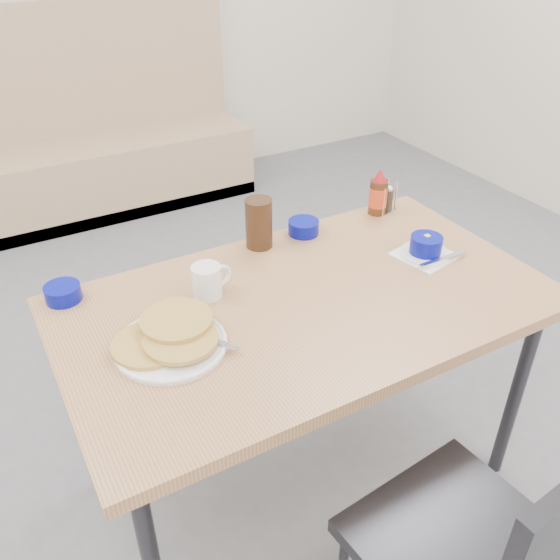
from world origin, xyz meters
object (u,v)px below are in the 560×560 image
dining_table (306,316)px  amber_tumbler (259,223)px  coffee_mug (208,280)px  condiment_caddy (385,201)px  syrup_bottle (378,195)px  diner_chair (499,551)px  butter_bowl (304,227)px  booth_bench (96,153)px  grits_setting (426,248)px  creamer_bowl (63,293)px  pancake_plate (170,339)px

dining_table → amber_tumbler: bearing=85.7°
coffee_mug → condiment_caddy: condiment_caddy is taller
coffee_mug → amber_tumbler: amber_tumbler is taller
dining_table → coffee_mug: coffee_mug is taller
amber_tumbler → syrup_bottle: syrup_bottle is taller
diner_chair → butter_bowl: bearing=75.5°
booth_bench → amber_tumbler: booth_bench is taller
coffee_mug → grits_setting: (0.69, -0.14, -0.02)m
grits_setting → creamer_bowl: size_ratio=2.09×
booth_bench → dining_table: 2.56m
syrup_bottle → butter_bowl: bearing=-180.0°
diner_chair → condiment_caddy: bearing=59.2°
grits_setting → amber_tumbler: bearing=143.6°
coffee_mug → butter_bowl: 0.47m
pancake_plate → creamer_bowl: pancake_plate is taller
grits_setting → butter_bowl: (-0.26, 0.32, -0.01)m
grits_setting → syrup_bottle: bearing=81.1°
booth_bench → butter_bowl: size_ratio=18.11×
grits_setting → creamer_bowl: 1.11m
amber_tumbler → syrup_bottle: size_ratio=0.97×
butter_bowl → booth_bench: bearing=95.1°
creamer_bowl → condiment_caddy: bearing=0.0°
butter_bowl → amber_tumbler: size_ratio=0.63×
booth_bench → amber_tumbler: size_ratio=11.49×
butter_bowl → syrup_bottle: (0.31, 0.00, 0.05)m
diner_chair → amber_tumbler: (0.01, 1.10, 0.28)m
butter_bowl → condiment_caddy: condiment_caddy is taller
booth_bench → pancake_plate: (-0.42, -2.54, 0.43)m
creamer_bowl → syrup_bottle: 1.12m
pancake_plate → coffee_mug: (0.18, 0.16, 0.03)m
amber_tumbler → grits_setting: bearing=-36.4°
dining_table → coffee_mug: size_ratio=11.19×
condiment_caddy → diner_chair: bearing=-131.4°
dining_table → diner_chair: diner_chair is taller
dining_table → pancake_plate: bearing=-179.1°
butter_bowl → pancake_plate: bearing=-150.4°
grits_setting → amber_tumbler: size_ratio=1.30×
diner_chair → syrup_bottle: bearing=60.7°
coffee_mug → diner_chair: bearing=-74.5°
diner_chair → butter_bowl: size_ratio=9.27×
pancake_plate → amber_tumbler: amber_tumbler is taller
diner_chair → creamer_bowl: size_ratio=9.49×
booth_bench → butter_bowl: 2.25m
diner_chair → pancake_plate: bearing=114.6°
creamer_bowl → amber_tumbler: 0.63m
coffee_mug → butter_bowl: bearing=22.9°
pancake_plate → condiment_caddy: (0.96, 0.35, 0.02)m
condiment_caddy → syrup_bottle: syrup_bottle is taller
pancake_plate → amber_tumbler: 0.56m
booth_bench → butter_bowl: booth_bench is taller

